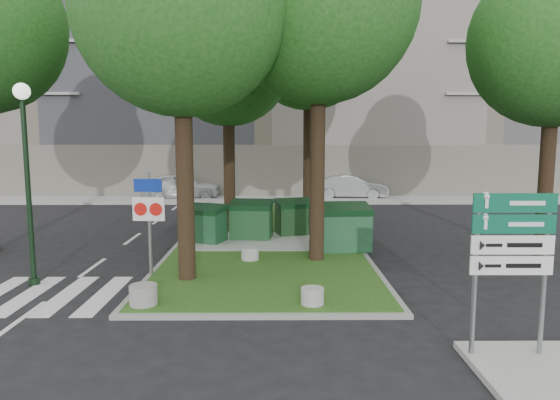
{
  "coord_description": "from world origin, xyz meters",
  "views": [
    {
      "loc": [
        0.82,
        -10.04,
        3.81
      ],
      "look_at": [
        0.91,
        3.71,
        2.0
      ],
      "focal_mm": 32.0,
      "sensor_mm": 36.0,
      "label": 1
    }
  ],
  "objects_px": {
    "litter_bin": "(323,225)",
    "street_lamp": "(26,160)",
    "bollard_right": "(312,296)",
    "bollard_mid": "(250,253)",
    "tree_median_far": "(311,28)",
    "dumpster_b": "(251,220)",
    "tree_median_mid": "(230,49)",
    "dumpster_c": "(295,217)",
    "car_white": "(181,186)",
    "dumpster_a": "(204,224)",
    "tree_street_right": "(559,25)",
    "bollard_left": "(143,295)",
    "car_silver": "(350,187)",
    "directional_sign": "(511,248)",
    "traffic_sign_pole": "(149,211)",
    "dumpster_d": "(345,227)"
  },
  "relations": [
    {
      "from": "litter_bin",
      "to": "street_lamp",
      "type": "distance_m",
      "value": 10.2
    },
    {
      "from": "bollard_right",
      "to": "bollard_mid",
      "type": "bearing_deg",
      "value": 111.91
    },
    {
      "from": "tree_median_far",
      "to": "dumpster_b",
      "type": "height_order",
      "value": "tree_median_far"
    },
    {
      "from": "tree_median_mid",
      "to": "dumpster_c",
      "type": "bearing_deg",
      "value": -16.94
    },
    {
      "from": "tree_median_far",
      "to": "car_white",
      "type": "bearing_deg",
      "value": 134.0
    },
    {
      "from": "dumpster_a",
      "to": "bollard_mid",
      "type": "relative_size",
      "value": 3.15
    },
    {
      "from": "tree_street_right",
      "to": "bollard_right",
      "type": "bearing_deg",
      "value": -148.68
    },
    {
      "from": "tree_median_far",
      "to": "bollard_left",
      "type": "height_order",
      "value": "tree_median_far"
    },
    {
      "from": "tree_median_mid",
      "to": "street_lamp",
      "type": "distance_m",
      "value": 8.92
    },
    {
      "from": "tree_median_far",
      "to": "car_silver",
      "type": "xyz_separation_m",
      "value": [
        2.91,
        7.44,
        -7.6
      ]
    },
    {
      "from": "dumpster_a",
      "to": "bollard_mid",
      "type": "distance_m",
      "value": 3.12
    },
    {
      "from": "bollard_mid",
      "to": "dumpster_a",
      "type": "bearing_deg",
      "value": 123.65
    },
    {
      "from": "directional_sign",
      "to": "bollard_right",
      "type": "bearing_deg",
      "value": 141.42
    },
    {
      "from": "tree_median_far",
      "to": "car_white",
      "type": "relative_size",
      "value": 2.59
    },
    {
      "from": "street_lamp",
      "to": "tree_street_right",
      "type": "bearing_deg",
      "value": 10.6
    },
    {
      "from": "tree_median_far",
      "to": "traffic_sign_pole",
      "type": "xyz_separation_m",
      "value": [
        -4.83,
        -9.14,
        -6.5
      ]
    },
    {
      "from": "tree_median_mid",
      "to": "dumpster_c",
      "type": "xyz_separation_m",
      "value": [
        2.42,
        -0.74,
        -6.23
      ]
    },
    {
      "from": "tree_median_mid",
      "to": "directional_sign",
      "type": "relative_size",
      "value": 3.65
    },
    {
      "from": "tree_street_right",
      "to": "street_lamp",
      "type": "relative_size",
      "value": 1.99
    },
    {
      "from": "bollard_left",
      "to": "bollard_right",
      "type": "relative_size",
      "value": 1.2
    },
    {
      "from": "litter_bin",
      "to": "car_silver",
      "type": "relative_size",
      "value": 0.15
    },
    {
      "from": "tree_median_mid",
      "to": "dumpster_b",
      "type": "xyz_separation_m",
      "value": [
        0.82,
        -1.5,
        -6.2
      ]
    },
    {
      "from": "bollard_right",
      "to": "litter_bin",
      "type": "relative_size",
      "value": 0.74
    },
    {
      "from": "dumpster_b",
      "to": "bollard_right",
      "type": "bearing_deg",
      "value": -69.69
    },
    {
      "from": "street_lamp",
      "to": "tree_median_far",
      "type": "bearing_deg",
      "value": 51.67
    },
    {
      "from": "bollard_right",
      "to": "tree_street_right",
      "type": "bearing_deg",
      "value": 31.32
    },
    {
      "from": "bollard_left",
      "to": "directional_sign",
      "type": "height_order",
      "value": "directional_sign"
    },
    {
      "from": "dumpster_b",
      "to": "street_lamp",
      "type": "distance_m",
      "value": 7.8
    },
    {
      "from": "tree_street_right",
      "to": "dumpster_b",
      "type": "xyz_separation_m",
      "value": [
        -9.18,
        2.5,
        -6.21
      ]
    },
    {
      "from": "tree_median_far",
      "to": "bollard_right",
      "type": "distance_m",
      "value": 14.09
    },
    {
      "from": "dumpster_a",
      "to": "dumpster_b",
      "type": "height_order",
      "value": "dumpster_b"
    },
    {
      "from": "tree_median_mid",
      "to": "litter_bin",
      "type": "height_order",
      "value": "tree_median_mid"
    },
    {
      "from": "tree_median_far",
      "to": "bollard_mid",
      "type": "height_order",
      "value": "tree_median_far"
    },
    {
      "from": "dumpster_b",
      "to": "bollard_right",
      "type": "height_order",
      "value": "dumpster_b"
    },
    {
      "from": "dumpster_a",
      "to": "car_silver",
      "type": "distance_m",
      "value": 14.28
    },
    {
      "from": "traffic_sign_pole",
      "to": "car_white",
      "type": "height_order",
      "value": "traffic_sign_pole"
    },
    {
      "from": "tree_median_mid",
      "to": "dumpster_b",
      "type": "relative_size",
      "value": 6.3
    },
    {
      "from": "tree_median_mid",
      "to": "traffic_sign_pole",
      "type": "distance_m",
      "value": 8.18
    },
    {
      "from": "dumpster_b",
      "to": "dumpster_d",
      "type": "xyz_separation_m",
      "value": [
        3.1,
        -1.82,
        0.07
      ]
    },
    {
      "from": "dumpster_a",
      "to": "dumpster_c",
      "type": "xyz_separation_m",
      "value": [
        3.2,
        1.33,
        0.01
      ]
    },
    {
      "from": "directional_sign",
      "to": "car_silver",
      "type": "distance_m",
      "value": 21.54
    },
    {
      "from": "street_lamp",
      "to": "directional_sign",
      "type": "height_order",
      "value": "street_lamp"
    },
    {
      "from": "directional_sign",
      "to": "car_white",
      "type": "height_order",
      "value": "directional_sign"
    },
    {
      "from": "bollard_mid",
      "to": "car_silver",
      "type": "distance_m",
      "value": 15.95
    },
    {
      "from": "tree_median_far",
      "to": "dumpster_a",
      "type": "xyz_separation_m",
      "value": [
        -3.98,
        -5.06,
        -7.58
      ]
    },
    {
      "from": "dumpster_a",
      "to": "bollard_left",
      "type": "bearing_deg",
      "value": -72.17
    },
    {
      "from": "dumpster_c",
      "to": "directional_sign",
      "type": "relative_size",
      "value": 0.59
    },
    {
      "from": "dumpster_a",
      "to": "dumpster_c",
      "type": "height_order",
      "value": "dumpster_c"
    },
    {
      "from": "tree_street_right",
      "to": "directional_sign",
      "type": "height_order",
      "value": "tree_street_right"
    },
    {
      "from": "litter_bin",
      "to": "tree_median_mid",
      "type": "bearing_deg",
      "value": 165.74
    }
  ]
}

